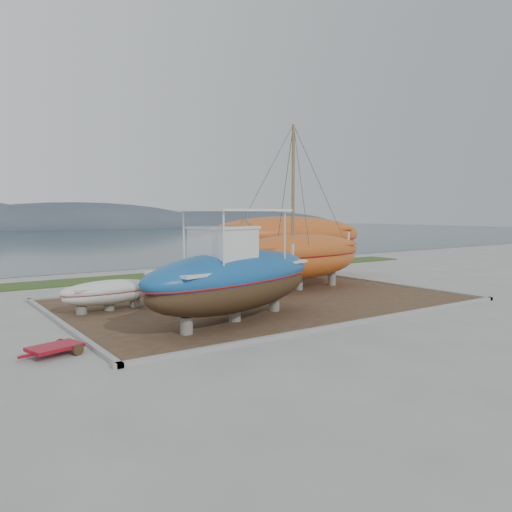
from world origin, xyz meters
TOP-DOWN VIEW (x-y plane):
  - ground at (0.00, 0.00)m, footprint 140.00×140.00m
  - dirt_patch at (0.00, 4.00)m, footprint 18.00×12.00m
  - curb_frame at (0.00, 4.00)m, footprint 18.60×12.60m
  - grass_strip at (0.00, 15.50)m, footprint 44.00×3.00m
  - sea at (0.00, 70.00)m, footprint 260.00×100.00m
  - blue_caique at (-3.55, 0.79)m, footprint 9.29×5.27m
  - white_dinghy at (-6.77, 5.64)m, footprint 4.30×2.01m
  - orange_sailboat at (3.43, 5.36)m, footprint 9.27×3.38m
  - orange_bare_hull at (5.90, 9.63)m, footprint 11.78×4.40m
  - red_trailer at (-10.24, 0.13)m, footprint 2.38×1.63m

SIDE VIEW (x-z plane):
  - ground at x=0.00m, z-range 0.00..0.00m
  - sea at x=0.00m, z-range -0.02..0.02m
  - dirt_patch at x=0.00m, z-range 0.00..0.06m
  - grass_strip at x=0.00m, z-range 0.00..0.08m
  - curb_frame at x=0.00m, z-range 0.00..0.15m
  - red_trailer at x=-10.24m, z-range 0.00..0.31m
  - white_dinghy at x=-6.77m, z-range 0.06..1.31m
  - orange_bare_hull at x=5.90m, z-range 0.06..3.84m
  - blue_caique at x=-3.55m, z-range 0.06..4.33m
  - orange_sailboat at x=3.43m, z-range 0.06..8.72m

